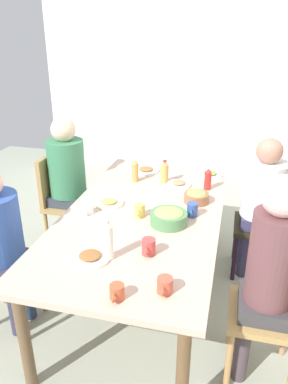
{
  "coord_description": "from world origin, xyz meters",
  "views": [
    {
      "loc": [
        2.32,
        0.59,
        1.95
      ],
      "look_at": [
        0.0,
        0.0,
        0.89
      ],
      "focal_mm": 34.94,
      "sensor_mm": 36.0,
      "label": 1
    }
  ],
  "objects_px": {
    "plate_3": "(109,203)",
    "plate_4": "(90,257)",
    "cup_1": "(149,247)",
    "dining_table": "(144,219)",
    "person_3": "(262,195)",
    "cup_0": "(117,292)",
    "chair_0": "(61,197)",
    "bottle_0": "(135,171)",
    "cup_5": "(192,210)",
    "bottle_3": "(108,240)",
    "plate_0": "(146,170)",
    "plate_2": "(179,184)",
    "chair_1": "(280,306)",
    "person_1": "(270,266)",
    "bowl_0": "(169,217)",
    "bowl_1": "(196,197)",
    "bottle_1": "(208,179)",
    "cup_3": "(140,210)",
    "bottle_2": "(165,172)",
    "person_0": "(68,173)",
    "plate_1": "(210,174)",
    "cup_2": "(165,285)",
    "chair_3": "(270,220)",
    "cup_4": "(88,209)"
  },
  "relations": [
    {
      "from": "plate_3",
      "to": "plate_4",
      "type": "relative_size",
      "value": 0.95
    },
    {
      "from": "person_1",
      "to": "plate_3",
      "type": "height_order",
      "value": "person_1"
    },
    {
      "from": "plate_2",
      "to": "cup_1",
      "type": "xyz_separation_m",
      "value": [
        1.06,
        -0.0,
        0.03
      ]
    },
    {
      "from": "cup_3",
      "to": "person_3",
      "type": "bearing_deg",
      "value": 126.09
    },
    {
      "from": "plate_3",
      "to": "cup_1",
      "type": "height_order",
      "value": "cup_1"
    },
    {
      "from": "chair_1",
      "to": "plate_3",
      "type": "relative_size",
      "value": 4.15
    },
    {
      "from": "person_3",
      "to": "bowl_1",
      "type": "distance_m",
      "value": 0.57
    },
    {
      "from": "chair_1",
      "to": "person_1",
      "type": "bearing_deg",
      "value": -90.0
    },
    {
      "from": "dining_table",
      "to": "bottle_1",
      "type": "bearing_deg",
      "value": 141.83
    },
    {
      "from": "cup_1",
      "to": "dining_table",
      "type": "bearing_deg",
      "value": -163.04
    },
    {
      "from": "person_0",
      "to": "cup_3",
      "type": "distance_m",
      "value": 1.03
    },
    {
      "from": "plate_3",
      "to": "bowl_0",
      "type": "xyz_separation_m",
      "value": [
        0.19,
        0.49,
        0.04
      ]
    },
    {
      "from": "bottle_3",
      "to": "person_1",
      "type": "bearing_deg",
      "value": 96.29
    },
    {
      "from": "dining_table",
      "to": "plate_0",
      "type": "xyz_separation_m",
      "value": [
        -0.78,
        -0.18,
        0.08
      ]
    },
    {
      "from": "chair_0",
      "to": "bottle_2",
      "type": "bearing_deg",
      "value": 92.46
    },
    {
      "from": "plate_2",
      "to": "cup_1",
      "type": "height_order",
      "value": "cup_1"
    },
    {
      "from": "bottle_2",
      "to": "bowl_0",
      "type": "bearing_deg",
      "value": 13.55
    },
    {
      "from": "cup_3",
      "to": "plate_1",
      "type": "bearing_deg",
      "value": 155.98
    },
    {
      "from": "chair_3",
      "to": "bottle_0",
      "type": "height_order",
      "value": "bottle_0"
    },
    {
      "from": "person_0",
      "to": "bottle_1",
      "type": "relative_size",
      "value": 6.65
    },
    {
      "from": "cup_2",
      "to": "bottle_1",
      "type": "xyz_separation_m",
      "value": [
        -1.35,
        0.08,
        0.05
      ]
    },
    {
      "from": "plate_0",
      "to": "person_3",
      "type": "bearing_deg",
      "value": 76.22
    },
    {
      "from": "chair_1",
      "to": "cup_1",
      "type": "height_order",
      "value": "chair_1"
    },
    {
      "from": "bowl_0",
      "to": "bowl_1",
      "type": "distance_m",
      "value": 0.41
    },
    {
      "from": "plate_3",
      "to": "bottle_0",
      "type": "bearing_deg",
      "value": 172.02
    },
    {
      "from": "bottle_1",
      "to": "cup_0",
      "type": "bearing_deg",
      "value": -11.53
    },
    {
      "from": "person_3",
      "to": "cup_0",
      "type": "xyz_separation_m",
      "value": [
        1.48,
        -0.73,
        0.05
      ]
    },
    {
      "from": "plate_4",
      "to": "cup_5",
      "type": "distance_m",
      "value": 0.83
    },
    {
      "from": "bowl_0",
      "to": "bowl_1",
      "type": "height_order",
      "value": "bowl_0"
    },
    {
      "from": "cup_0",
      "to": "cup_3",
      "type": "relative_size",
      "value": 1.0
    },
    {
      "from": "plate_0",
      "to": "plate_2",
      "type": "bearing_deg",
      "value": 54.21
    },
    {
      "from": "bottle_0",
      "to": "plate_2",
      "type": "bearing_deg",
      "value": 89.98
    },
    {
      "from": "cup_0",
      "to": "chair_1",
      "type": "bearing_deg",
      "value": 116.86
    },
    {
      "from": "bowl_0",
      "to": "bottle_0",
      "type": "distance_m",
      "value": 0.8
    },
    {
      "from": "chair_0",
      "to": "cup_0",
      "type": "bearing_deg",
      "value": 34.87
    },
    {
      "from": "plate_4",
      "to": "bottle_0",
      "type": "bearing_deg",
      "value": -176.93
    },
    {
      "from": "dining_table",
      "to": "cup_1",
      "type": "bearing_deg",
      "value": 16.96
    },
    {
      "from": "person_0",
      "to": "cup_4",
      "type": "relative_size",
      "value": 10.99
    },
    {
      "from": "dining_table",
      "to": "chair_0",
      "type": "distance_m",
      "value": 1.08
    },
    {
      "from": "dining_table",
      "to": "chair_3",
      "type": "xyz_separation_m",
      "value": [
        -0.53,
        0.93,
        -0.16
      ]
    },
    {
      "from": "chair_0",
      "to": "plate_3",
      "type": "xyz_separation_m",
      "value": [
        0.49,
        0.64,
        0.24
      ]
    },
    {
      "from": "plate_3",
      "to": "chair_1",
      "type": "bearing_deg",
      "value": 64.49
    },
    {
      "from": "cup_5",
      "to": "bottle_3",
      "type": "relative_size",
      "value": 0.45
    },
    {
      "from": "chair_0",
      "to": "plate_1",
      "type": "distance_m",
      "value": 1.37
    },
    {
      "from": "person_3",
      "to": "bowl_0",
      "type": "height_order",
      "value": "person_3"
    },
    {
      "from": "bowl_1",
      "to": "cup_3",
      "type": "height_order",
      "value": "same"
    },
    {
      "from": "person_0",
      "to": "person_3",
      "type": "bearing_deg",
      "value": 90.0
    },
    {
      "from": "bottle_0",
      "to": "bottle_2",
      "type": "distance_m",
      "value": 0.25
    },
    {
      "from": "chair_0",
      "to": "bottle_0",
      "type": "bearing_deg",
      "value": 90.1
    },
    {
      "from": "cup_2",
      "to": "cup_4",
      "type": "height_order",
      "value": "cup_2"
    }
  ]
}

